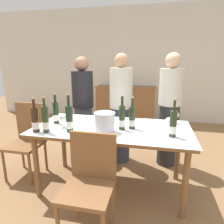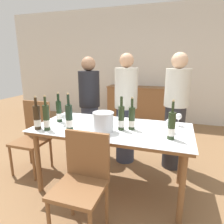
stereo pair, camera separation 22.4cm
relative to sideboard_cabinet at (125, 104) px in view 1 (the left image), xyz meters
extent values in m
plane|color=olive|center=(0.26, -2.81, -0.45)|extent=(12.00, 12.00, 0.00)
cube|color=silver|center=(0.26, 0.29, 0.95)|extent=(8.00, 0.10, 2.80)
cube|color=brown|center=(0.00, 0.00, -0.01)|extent=(1.44, 0.44, 0.87)
cube|color=brown|center=(0.00, 0.00, 0.44)|extent=(1.48, 0.46, 0.02)
cylinder|color=brown|center=(-0.53, -3.15, -0.08)|extent=(0.06, 0.06, 0.74)
cylinder|color=brown|center=(1.05, -3.15, -0.08)|extent=(0.06, 0.06, 0.74)
cylinder|color=brown|center=(-0.53, -2.46, -0.08)|extent=(0.06, 0.06, 0.74)
cylinder|color=brown|center=(1.05, -2.46, -0.08)|extent=(0.06, 0.06, 0.74)
cube|color=brown|center=(0.26, -2.81, 0.31)|extent=(1.74, 0.84, 0.04)
cube|color=white|center=(0.26, -2.81, 0.33)|extent=(1.77, 0.87, 0.01)
cylinder|color=silver|center=(0.21, -2.97, 0.44)|extent=(0.21, 0.21, 0.21)
cylinder|color=silver|center=(0.21, -2.97, 0.54)|extent=(0.23, 0.23, 0.01)
cylinder|color=#332314|center=(-0.50, -3.13, 0.47)|extent=(0.07, 0.07, 0.27)
cylinder|color=white|center=(-0.50, -3.13, 0.41)|extent=(0.08, 0.08, 0.08)
cylinder|color=#332314|center=(-0.50, -3.13, 0.64)|extent=(0.03, 0.03, 0.09)
cylinder|color=tan|center=(-0.50, -3.13, 0.70)|extent=(0.02, 0.02, 0.02)
cylinder|color=#28381E|center=(0.38, -2.86, 0.47)|extent=(0.07, 0.07, 0.27)
cylinder|color=white|center=(0.38, -2.86, 0.41)|extent=(0.07, 0.07, 0.07)
cylinder|color=#28381E|center=(0.38, -2.86, 0.65)|extent=(0.03, 0.03, 0.11)
cylinder|color=#28381E|center=(0.91, -2.96, 0.47)|extent=(0.07, 0.07, 0.27)
cylinder|color=white|center=(0.91, -2.96, 0.41)|extent=(0.07, 0.07, 0.07)
cylinder|color=#28381E|center=(0.91, -2.96, 0.65)|extent=(0.02, 0.02, 0.11)
cylinder|color=tan|center=(0.91, -2.96, 0.71)|extent=(0.02, 0.02, 0.02)
cylinder|color=#28381E|center=(-0.39, -3.12, 0.47)|extent=(0.07, 0.07, 0.28)
cylinder|color=white|center=(-0.39, -3.12, 0.41)|extent=(0.07, 0.07, 0.08)
cylinder|color=#28381E|center=(-0.39, -3.12, 0.66)|extent=(0.03, 0.03, 0.09)
cylinder|color=tan|center=(-0.39, -3.12, 0.71)|extent=(0.02, 0.02, 0.02)
cylinder|color=#28381E|center=(0.49, -2.80, 0.46)|extent=(0.07, 0.07, 0.25)
cylinder|color=silver|center=(0.49, -2.80, 0.40)|extent=(0.07, 0.07, 0.07)
cylinder|color=#28381E|center=(0.49, -2.80, 0.63)|extent=(0.03, 0.03, 0.10)
cylinder|color=tan|center=(0.49, -2.80, 0.69)|extent=(0.02, 0.02, 0.02)
cylinder|color=#1E3323|center=(-0.15, -3.04, 0.47)|extent=(0.08, 0.08, 0.28)
cylinder|color=white|center=(-0.15, -3.04, 0.41)|extent=(0.08, 0.08, 0.08)
cylinder|color=#1E3323|center=(-0.15, -3.04, 0.67)|extent=(0.03, 0.03, 0.11)
cylinder|color=tan|center=(-0.15, -3.04, 0.74)|extent=(0.02, 0.02, 0.02)
cylinder|color=black|center=(-0.43, -2.80, 0.46)|extent=(0.07, 0.07, 0.26)
cylinder|color=white|center=(-0.43, -2.80, 0.40)|extent=(0.07, 0.07, 0.07)
cylinder|color=black|center=(-0.43, -2.80, 0.64)|extent=(0.03, 0.03, 0.09)
cylinder|color=tan|center=(-0.43, -2.80, 0.69)|extent=(0.02, 0.02, 0.02)
cylinder|color=white|center=(0.89, -2.78, 0.33)|extent=(0.07, 0.07, 0.00)
cylinder|color=white|center=(0.89, -2.78, 0.37)|extent=(0.01, 0.01, 0.07)
sphere|color=white|center=(0.89, -2.78, 0.44)|extent=(0.09, 0.09, 0.09)
cylinder|color=white|center=(-0.29, -2.92, 0.33)|extent=(0.06, 0.06, 0.00)
cylinder|color=white|center=(-0.29, -2.92, 0.38)|extent=(0.01, 0.01, 0.08)
sphere|color=white|center=(-0.29, -2.92, 0.44)|extent=(0.08, 0.08, 0.08)
cylinder|color=white|center=(0.18, -2.63, 0.33)|extent=(0.07, 0.07, 0.00)
cylinder|color=white|center=(0.18, -2.63, 0.37)|extent=(0.01, 0.01, 0.06)
sphere|color=white|center=(0.18, -2.63, 0.43)|extent=(0.08, 0.08, 0.08)
cylinder|color=white|center=(0.98, -2.52, 0.33)|extent=(0.06, 0.06, 0.00)
cylinder|color=white|center=(0.98, -2.52, 0.38)|extent=(0.01, 0.01, 0.08)
sphere|color=white|center=(0.98, -2.52, 0.45)|extent=(0.08, 0.08, 0.08)
cylinder|color=brown|center=(-1.11, -2.99, -0.23)|extent=(0.03, 0.03, 0.43)
cylinder|color=brown|center=(-0.74, -2.99, -0.23)|extent=(0.03, 0.03, 0.43)
cylinder|color=brown|center=(-1.11, -2.62, -0.23)|extent=(0.03, 0.03, 0.43)
cylinder|color=brown|center=(-0.74, -2.62, -0.23)|extent=(0.03, 0.03, 0.43)
cube|color=brown|center=(-0.92, -2.81, 0.00)|extent=(0.42, 0.42, 0.04)
cube|color=brown|center=(-0.92, -2.61, 0.27)|extent=(0.42, 0.04, 0.51)
cylinder|color=brown|center=(0.02, -3.37, -0.23)|extent=(0.03, 0.03, 0.44)
cylinder|color=brown|center=(0.39, -3.37, -0.23)|extent=(0.03, 0.03, 0.44)
cube|color=brown|center=(0.21, -3.56, 0.02)|extent=(0.42, 0.42, 0.04)
cube|color=brown|center=(0.21, -3.37, 0.25)|extent=(0.42, 0.04, 0.43)
cylinder|color=#383F56|center=(-0.38, -2.01, -0.04)|extent=(0.28, 0.28, 0.81)
cylinder|color=black|center=(-0.38, -2.01, 0.64)|extent=(0.33, 0.33, 0.56)
sphere|color=#A37556|center=(-0.38, -2.01, 1.02)|extent=(0.22, 0.22, 0.22)
cylinder|color=#383F56|center=(0.24, -2.09, -0.02)|extent=(0.28, 0.28, 0.85)
cylinder|color=beige|center=(0.24, -2.09, 0.69)|extent=(0.33, 0.33, 0.57)
sphere|color=tan|center=(0.24, -2.09, 1.07)|extent=(0.20, 0.20, 0.20)
cylinder|color=#2D2D33|center=(0.94, -2.05, 0.01)|extent=(0.28, 0.28, 0.91)
cylinder|color=beige|center=(0.94, -2.05, 0.72)|extent=(0.33, 0.33, 0.50)
sphere|color=#DBAD89|center=(0.94, -2.05, 1.07)|extent=(0.21, 0.21, 0.21)
camera|label=1|loc=(0.72, -4.93, 1.07)|focal=32.00mm
camera|label=2|loc=(0.94, -4.87, 1.07)|focal=32.00mm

